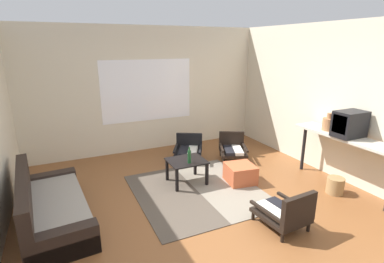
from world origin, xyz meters
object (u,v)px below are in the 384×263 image
(couch, at_px, (50,208))
(armchair_striped_foreground, at_px, (286,212))
(clay_vase, at_px, (329,124))
(ottoman_orange, at_px, (240,174))
(wicker_basket, at_px, (335,186))
(crt_television, at_px, (350,124))
(armchair_corner, at_px, (233,148))
(glass_bottle, at_px, (189,156))
(coffee_table, at_px, (187,165))
(armchair_by_window, at_px, (188,149))
(console_shelf, at_px, (344,141))

(couch, height_order, armchair_striped_foreground, couch)
(clay_vase, bearing_deg, ottoman_orange, 159.92)
(ottoman_orange, distance_m, wicker_basket, 1.52)
(crt_television, relative_size, wicker_basket, 1.81)
(couch, bearing_deg, armchair_corner, 15.33)
(couch, relative_size, wicker_basket, 7.23)
(armchair_corner, height_order, wicker_basket, armchair_corner)
(crt_television, relative_size, glass_bottle, 1.76)
(crt_television, bearing_deg, coffee_table, 150.59)
(armchair_corner, relative_size, clay_vase, 2.55)
(clay_vase, bearing_deg, wicker_basket, -116.12)
(armchair_by_window, relative_size, console_shelf, 0.46)
(coffee_table, xyz_separation_m, glass_bottle, (-0.01, -0.13, 0.20))
(couch, xyz_separation_m, console_shelf, (4.39, -0.90, 0.59))
(crt_television, height_order, clay_vase, crt_television)
(wicker_basket, bearing_deg, clay_vase, 63.88)
(armchair_by_window, xyz_separation_m, armchair_striped_foreground, (0.14, -2.74, 0.01))
(couch, bearing_deg, glass_bottle, 5.15)
(armchair_corner, relative_size, glass_bottle, 2.74)
(crt_television, distance_m, wicker_basket, 1.01)
(coffee_table, distance_m, clay_vase, 2.51)
(console_shelf, height_order, clay_vase, clay_vase)
(armchair_corner, distance_m, wicker_basket, 2.10)
(coffee_table, height_order, glass_bottle, glass_bottle)
(coffee_table, relative_size, clay_vase, 2.12)
(clay_vase, bearing_deg, armchair_corner, 121.34)
(console_shelf, bearing_deg, couch, 168.45)
(glass_bottle, bearing_deg, clay_vase, -18.42)
(armchair_striped_foreground, height_order, glass_bottle, glass_bottle)
(clay_vase, relative_size, wicker_basket, 1.11)
(armchair_corner, bearing_deg, clay_vase, -58.66)
(ottoman_orange, bearing_deg, couch, 179.07)
(armchair_corner, xyz_separation_m, wicker_basket, (0.69, -1.98, -0.11))
(crt_television, bearing_deg, clay_vase, 89.53)
(clay_vase, bearing_deg, armchair_by_window, 133.56)
(couch, height_order, glass_bottle, couch)
(ottoman_orange, relative_size, crt_television, 0.96)
(couch, bearing_deg, clay_vase, -7.25)
(console_shelf, height_order, wicker_basket, console_shelf)
(armchair_striped_foreground, distance_m, glass_bottle, 1.77)
(glass_bottle, bearing_deg, armchair_by_window, 66.56)
(armchair_striped_foreground, distance_m, crt_television, 1.91)
(coffee_table, height_order, clay_vase, clay_vase)
(couch, xyz_separation_m, crt_television, (4.39, -0.94, 0.89))
(armchair_by_window, height_order, crt_television, crt_television)
(armchair_striped_foreground, distance_m, console_shelf, 1.81)
(coffee_table, xyz_separation_m, crt_television, (2.25, -1.27, 0.77))
(ottoman_orange, bearing_deg, wicker_basket, -39.99)
(clay_vase, bearing_deg, console_shelf, -90.00)
(armchair_corner, relative_size, crt_television, 1.56)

